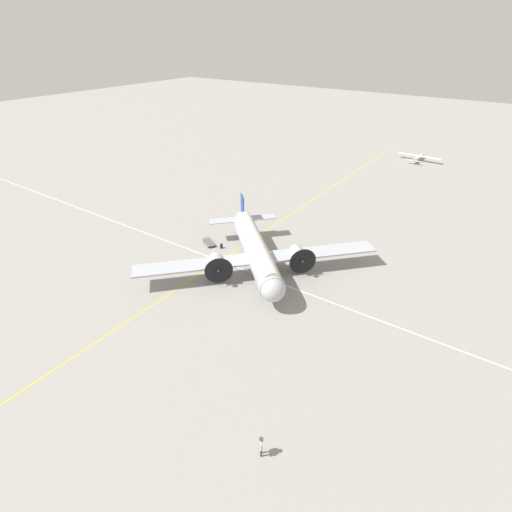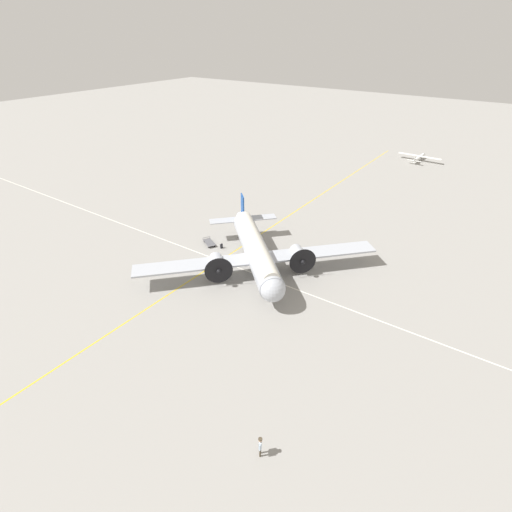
# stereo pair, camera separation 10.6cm
# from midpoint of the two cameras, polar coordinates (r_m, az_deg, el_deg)

# --- Properties ---
(ground_plane) EXTENTS (300.00, 300.00, 0.00)m
(ground_plane) POSITION_cam_midpoint_polar(r_m,az_deg,el_deg) (47.09, -0.06, -1.82)
(ground_plane) COLOR gray
(apron_line_eastwest) EXTENTS (120.00, 0.16, 0.01)m
(apron_line_eastwest) POSITION_cam_midpoint_polar(r_m,az_deg,el_deg) (49.52, -4.49, -0.20)
(apron_line_eastwest) COLOR gold
(apron_line_eastwest) RESTS_ON ground_plane
(apron_line_northsouth) EXTENTS (0.16, 120.00, 0.01)m
(apron_line_northsouth) POSITION_cam_midpoint_polar(r_m,az_deg,el_deg) (46.39, -0.78, -2.36)
(apron_line_northsouth) COLOR silver
(apron_line_northsouth) RESTS_ON ground_plane
(airliner_main) EXTENTS (21.89, 20.93, 5.95)m
(airliner_main) POSITION_cam_midpoint_polar(r_m,az_deg,el_deg) (45.42, 0.05, 0.65)
(airliner_main) COLOR #ADB2BC
(airliner_main) RESTS_ON ground_plane
(crew_foreground) EXTENTS (0.50, 0.38, 1.67)m
(crew_foreground) POSITION_cam_midpoint_polar(r_m,az_deg,el_deg) (28.86, 0.63, -25.35)
(crew_foreground) COLOR #473D2D
(crew_foreground) RESTS_ON ground_plane
(suitcase_near_door) EXTENTS (0.37, 0.16, 0.63)m
(suitcase_near_door) POSITION_cam_midpoint_polar(r_m,az_deg,el_deg) (51.52, -5.04, 1.43)
(suitcase_near_door) COLOR #232328
(suitcase_near_door) RESTS_ON ground_plane
(baggage_cart) EXTENTS (2.00, 2.48, 0.56)m
(baggage_cart) POSITION_cam_midpoint_polar(r_m,az_deg,el_deg) (52.59, -6.78, 1.93)
(baggage_cart) COLOR #56565B
(baggage_cart) RESTS_ON ground_plane
(light_aircraft_distant) EXTENTS (6.65, 8.98, 1.77)m
(light_aircraft_distant) POSITION_cam_midpoint_polar(r_m,az_deg,el_deg) (93.72, 22.16, 12.92)
(light_aircraft_distant) COLOR white
(light_aircraft_distant) RESTS_ON ground_plane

